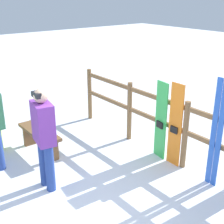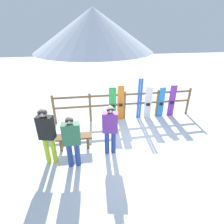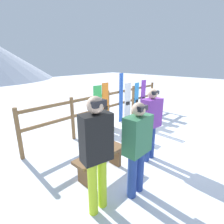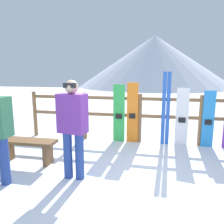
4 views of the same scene
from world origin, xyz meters
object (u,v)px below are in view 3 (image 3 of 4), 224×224
at_px(person_purple, 151,120).
at_px(snowboard_orange, 105,106).
at_px(person_black, 97,148).
at_px(snowboard_green, 98,109).
at_px(snowboard_blue, 136,100).
at_px(person_plaid_green, 137,145).
at_px(snowboard_white, 127,102).
at_px(snowboard_purple, 143,97).
at_px(bench, 101,159).
at_px(ski_pair_blue, 121,98).

relative_size(person_purple, snowboard_orange, 1.09).
bearing_deg(person_black, snowboard_green, 46.52).
distance_m(person_purple, snowboard_blue, 3.34).
bearing_deg(snowboard_orange, person_plaid_green, -126.29).
distance_m(person_black, snowboard_blue, 4.93).
distance_m(person_purple, snowboard_white, 2.90).
xyz_separation_m(snowboard_white, snowboard_purple, (1.09, 0.00, 0.01)).
xyz_separation_m(snowboard_green, snowboard_orange, (0.34, 0.00, 0.03)).
bearing_deg(snowboard_purple, snowboard_orange, 180.00).
distance_m(bench, person_purple, 1.36).
distance_m(bench, snowboard_white, 3.55).
relative_size(person_plaid_green, snowboard_purple, 1.14).
bearing_deg(bench, ski_pair_blue, 32.34).
bearing_deg(ski_pair_blue, snowboard_purple, -0.13).
bearing_deg(snowboard_blue, snowboard_green, 180.00).
bearing_deg(snowboard_white, snowboard_orange, 179.99).
bearing_deg(snowboard_white, snowboard_blue, -0.01).
bearing_deg(bench, snowboard_blue, 24.83).
height_order(person_purple, ski_pair_blue, ski_pair_blue).
distance_m(bench, snowboard_blue, 4.08).
relative_size(snowboard_orange, snowboard_white, 1.08).
relative_size(person_plaid_green, snowboard_blue, 1.20).
bearing_deg(snowboard_white, person_black, -148.28).
relative_size(person_purple, person_black, 0.92).
distance_m(bench, ski_pair_blue, 3.24).
distance_m(snowboard_green, snowboard_orange, 0.34).
height_order(ski_pair_blue, snowboard_white, ski_pair_blue).
distance_m(person_plaid_green, snowboard_purple, 4.87).
xyz_separation_m(snowboard_green, ski_pair_blue, (1.16, 0.00, 0.16)).
distance_m(snowboard_green, snowboard_white, 1.55).
relative_size(snowboard_green, snowboard_blue, 1.09).
relative_size(snowboard_green, snowboard_orange, 0.97).
height_order(bench, person_purple, person_purple).
xyz_separation_m(snowboard_white, snowboard_blue, (0.60, -0.00, -0.03)).
xyz_separation_m(bench, snowboard_white, (3.09, 1.71, 0.36)).
height_order(snowboard_green, snowboard_white, snowboard_green).
bearing_deg(ski_pair_blue, snowboard_green, -179.83).
height_order(person_purple, person_plaid_green, person_purple).
xyz_separation_m(snowboard_orange, snowboard_purple, (2.29, -0.00, -0.05)).
bearing_deg(bench, snowboard_orange, 42.16).
xyz_separation_m(ski_pair_blue, snowboard_white, (0.39, -0.00, -0.19)).
distance_m(person_plaid_green, snowboard_blue, 4.46).
relative_size(person_purple, snowboard_white, 1.18).
height_order(snowboard_green, snowboard_orange, snowboard_orange).
height_order(person_purple, snowboard_green, person_purple).
height_order(person_plaid_green, person_black, person_black).
xyz_separation_m(snowboard_orange, snowboard_white, (1.20, -0.00, -0.06)).
bearing_deg(snowboard_green, snowboard_orange, 0.01).
bearing_deg(snowboard_purple, person_black, -154.41).
height_order(snowboard_white, snowboard_blue, snowboard_white).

